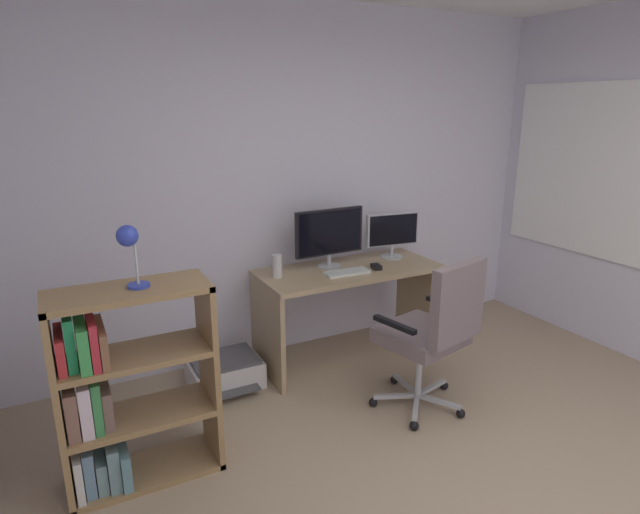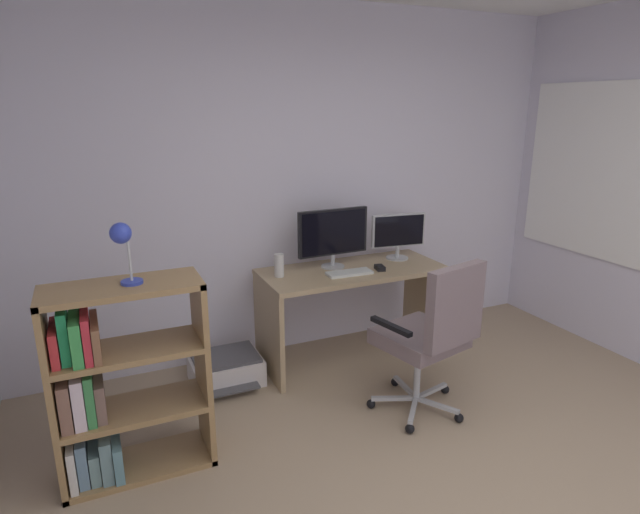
{
  "view_description": "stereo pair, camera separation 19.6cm",
  "coord_description": "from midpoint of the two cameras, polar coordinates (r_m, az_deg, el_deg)",
  "views": [
    {
      "loc": [
        -1.73,
        -1.24,
        1.95
      ],
      "look_at": [
        -0.17,
        1.77,
        0.97
      ],
      "focal_mm": 29.46,
      "sensor_mm": 36.0,
      "label": 1
    },
    {
      "loc": [
        -1.56,
        -1.33,
        1.95
      ],
      "look_at": [
        -0.17,
        1.77,
        0.97
      ],
      "focal_mm": 29.46,
      "sensor_mm": 36.0,
      "label": 2
    }
  ],
  "objects": [
    {
      "name": "desk_lamp",
      "position": [
        2.74,
        -21.97,
        1.35
      ],
      "size": [
        0.14,
        0.11,
        0.32
      ],
      "color": "#3244BE",
      "rests_on": "bookshelf"
    },
    {
      "name": "bookshelf",
      "position": [
        3.02,
        -22.87,
        -13.67
      ],
      "size": [
        0.79,
        0.34,
        1.08
      ],
      "color": "#997649",
      "rests_on": "ground"
    },
    {
      "name": "desktop_speaker",
      "position": [
        3.81,
        -6.17,
        -1.0
      ],
      "size": [
        0.07,
        0.07,
        0.17
      ],
      "primitive_type": "cylinder",
      "color": "silver",
      "rests_on": "desk"
    },
    {
      "name": "printer",
      "position": [
        3.95,
        -11.74,
        -12.09
      ],
      "size": [
        0.5,
        0.47,
        0.21
      ],
      "color": "silver",
      "rests_on": "ground"
    },
    {
      "name": "desk",
      "position": [
        4.09,
        1.79,
        -3.92
      ],
      "size": [
        1.41,
        0.62,
        0.75
      ],
      "color": "tan",
      "rests_on": "ground"
    },
    {
      "name": "office_chair",
      "position": [
        3.41,
        10.62,
        -7.6
      ],
      "size": [
        0.64,
        0.67,
        1.05
      ],
      "color": "#B7BABC",
      "rests_on": "ground"
    },
    {
      "name": "window_pane",
      "position": [
        4.82,
        27.04,
        8.29
      ],
      "size": [
        0.01,
        1.57,
        1.32
      ],
      "primitive_type": "cube",
      "color": "white"
    },
    {
      "name": "window_frame",
      "position": [
        4.81,
        26.99,
        8.29
      ],
      "size": [
        0.02,
        1.65,
        1.4
      ],
      "primitive_type": "cube",
      "color": "white"
    },
    {
      "name": "computer_mouse",
      "position": [
        4.01,
        4.74,
        -1.08
      ],
      "size": [
        0.08,
        0.11,
        0.03
      ],
      "primitive_type": "cube",
      "rotation": [
        0.0,
        0.0,
        -0.19
      ],
      "color": "black",
      "rests_on": "desk"
    },
    {
      "name": "monitor_secondary",
      "position": [
        4.28,
        6.58,
        2.74
      ],
      "size": [
        0.46,
        0.18,
        0.37
      ],
      "color": "#B2B5B7",
      "rests_on": "desk"
    },
    {
      "name": "keyboard",
      "position": [
        3.89,
        1.5,
        -1.69
      ],
      "size": [
        0.35,
        0.14,
        0.02
      ],
      "primitive_type": "cube",
      "rotation": [
        0.0,
        0.0,
        -0.04
      ],
      "color": "silver",
      "rests_on": "desk"
    },
    {
      "name": "wall_back",
      "position": [
        4.19,
        -4.1,
        7.92
      ],
      "size": [
        4.51,
        0.1,
        2.71
      ],
      "primitive_type": "cube",
      "color": "silver",
      "rests_on": "ground"
    },
    {
      "name": "monitor_main",
      "position": [
        3.98,
        -0.37,
        2.53
      ],
      "size": [
        0.57,
        0.18,
        0.45
      ],
      "color": "#B2B5B7",
      "rests_on": "desk"
    }
  ]
}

